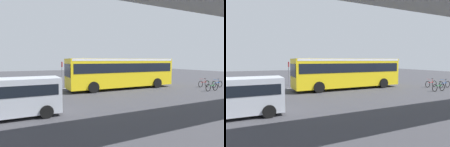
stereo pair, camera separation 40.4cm
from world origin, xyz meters
The scene contains 11 objects.
ground centered at (0.00, 0.00, 0.00)m, with size 80.00×80.00×0.00m, color #38383D.
city_bus centered at (-0.86, 0.52, 1.88)m, with size 11.54×2.85×3.15m.
parked_van centered at (9.28, 6.80, 1.18)m, with size 4.80×2.17×2.05m.
bicycle_red centered at (-9.68, 3.63, 0.37)m, with size 1.77×0.44×0.96m.
bicycle_green centered at (-7.91, 5.87, 0.37)m, with size 1.77×0.44×0.96m.
bicycle_blue centered at (-10.50, 4.63, 0.37)m, with size 1.77×0.44×0.96m.
pedestrian centered at (1.84, -2.22, 0.89)m, with size 0.38×0.38×1.79m.
traffic_sign centered at (4.27, -4.80, 1.89)m, with size 0.08×0.60×2.80m.
lane_dash_leftmost centered at (-4.00, -2.14, 0.00)m, with size 2.00×0.20×0.01m, color silver.
lane_dash_left centered at (0.00, -2.14, 0.00)m, with size 2.00×0.20×0.01m, color silver.
lane_dash_centre centered at (4.00, -2.14, 0.00)m, with size 2.00×0.20×0.01m, color silver.
Camera 1 is at (8.98, 17.86, 3.00)m, focal length 30.36 mm.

